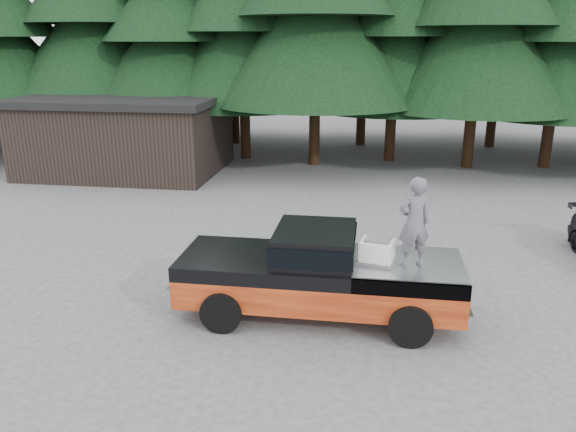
# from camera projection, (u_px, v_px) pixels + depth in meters

# --- Properties ---
(ground) EXTENTS (120.00, 120.00, 0.00)m
(ground) POSITION_uv_depth(u_px,v_px,m) (289.00, 302.00, 12.53)
(ground) COLOR #454547
(ground) RESTS_ON ground
(pickup_truck) EXTENTS (6.00, 2.04, 1.33)m
(pickup_truck) POSITION_uv_depth(u_px,v_px,m) (319.00, 286.00, 11.78)
(pickup_truck) COLOR #C54E1A
(pickup_truck) RESTS_ON ground
(truck_cab) EXTENTS (1.66, 1.90, 0.59)m
(truck_cab) POSITION_uv_depth(u_px,v_px,m) (315.00, 243.00, 11.50)
(truck_cab) COLOR black
(truck_cab) RESTS_ON pickup_truck
(air_compressor) EXTENTS (0.73, 0.65, 0.44)m
(air_compressor) POSITION_uv_depth(u_px,v_px,m) (377.00, 252.00, 11.23)
(air_compressor) COLOR silver
(air_compressor) RESTS_ON pickup_truck
(man_on_bed) EXTENTS (0.78, 0.65, 1.81)m
(man_on_bed) POSITION_uv_depth(u_px,v_px,m) (414.00, 222.00, 10.84)
(man_on_bed) COLOR #535259
(man_on_bed) RESTS_ON pickup_truck
(utility_building) EXTENTS (8.40, 6.40, 3.30)m
(utility_building) POSITION_uv_depth(u_px,v_px,m) (127.00, 133.00, 24.63)
(utility_building) COLOR black
(utility_building) RESTS_ON ground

